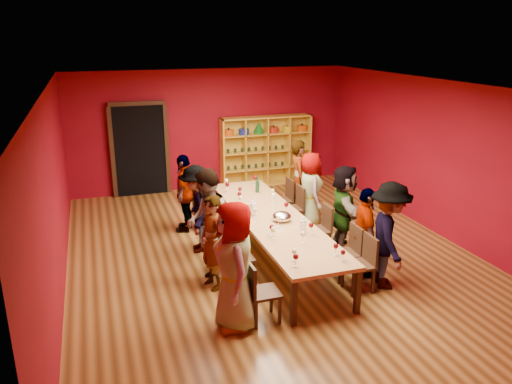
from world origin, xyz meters
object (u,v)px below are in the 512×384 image
person_left_2 (207,222)px  wine_bottle (257,186)px  person_right_3 (310,190)px  person_left_1 (212,243)px  chair_person_right_4 (285,197)px  shelving_unit (265,147)px  person_left_0 (235,266)px  chair_person_right_0 (363,261)px  tasting_table (272,220)px  chair_person_left_0 (258,289)px  chair_person_left_2 (226,242)px  person_right_0 (389,236)px  chair_person_right_1 (349,249)px  chair_person_right_2 (321,227)px  spittoon_bowl (282,217)px  chair_person_left_3 (213,223)px  chair_person_left_1 (235,255)px  person_left_4 (185,193)px  person_right_4 (299,179)px  person_right_2 (344,208)px  chair_person_right_3 (295,205)px  person_left_3 (197,209)px  person_right_1 (365,233)px  chair_person_left_4 (201,205)px

person_left_2 → wine_bottle: (1.42, 1.66, -0.01)m
person_right_3 → person_left_1: bearing=133.7°
chair_person_right_4 → person_left_2: bearing=-138.0°
shelving_unit → person_left_1: bearing=-117.7°
person_left_0 → chair_person_right_0: person_left_0 is taller
tasting_table → chair_person_left_0: 2.14m
chair_person_left_2 → person_right_0: 2.65m
chair_person_left_2 → chair_person_left_0: bearing=-90.0°
person_left_1 → chair_person_right_1: person_left_1 is taller
chair_person_right_1 → chair_person_right_2: size_ratio=1.00×
chair_person_left_2 → spittoon_bowl: (1.00, -0.01, 0.33)m
chair_person_left_3 → chair_person_right_1: same height
chair_person_left_1 → person_left_4: bearing=97.1°
chair_person_left_3 → chair_person_right_0: 2.91m
wine_bottle → person_left_2: bearing=-130.6°
person_left_0 → chair_person_right_1: size_ratio=2.01×
person_left_1 → person_right_0: (2.60, -0.82, 0.10)m
tasting_table → chair_person_left_3: size_ratio=5.06×
spittoon_bowl → chair_person_left_3: bearing=137.6°
person_right_0 → chair_person_left_3: bearing=64.1°
person_right_4 → tasting_table: bearing=161.0°
person_right_0 → person_right_2: bearing=18.8°
person_left_2 → chair_person_right_3: size_ratio=1.99×
person_left_0 → person_right_4: (2.47, 3.62, -0.04)m
person_left_3 → person_right_1: bearing=61.3°
chair_person_left_0 → person_left_3: 2.64m
chair_person_left_4 → chair_person_right_0: size_ratio=1.00×
chair_person_left_4 → chair_person_right_1: same height
shelving_unit → person_right_4: 2.63m
person_left_4 → person_left_3: bearing=23.9°
person_right_0 → spittoon_bowl: person_right_0 is taller
person_right_0 → chair_person_right_2: size_ratio=1.92×
person_right_2 → wine_bottle: person_right_2 is taller
chair_person_right_1 → spittoon_bowl: (-0.82, 0.92, 0.33)m
person_right_0 → chair_person_right_1: 0.71m
chair_person_left_2 → chair_person_right_0: bearing=-36.9°
chair_person_right_2 → person_right_4: 1.86m
chair_person_left_1 → chair_person_left_2: (0.00, 0.54, 0.00)m
chair_person_left_2 → spittoon_bowl: spittoon_bowl is taller
shelving_unit → person_right_2: (-0.05, -4.42, -0.18)m
person_left_1 → chair_person_left_2: person_left_1 is taller
person_left_2 → person_left_3: 0.91m
person_left_4 → chair_person_right_1: size_ratio=1.77×
chair_person_left_3 → person_right_4: 2.39m
person_right_0 → person_right_2: person_right_0 is taller
chair_person_left_3 → spittoon_bowl: bearing=-42.4°
chair_person_right_1 → person_right_3: (0.32, 2.26, 0.29)m
person_left_2 → spittoon_bowl: person_left_2 is taller
chair_person_right_3 → person_right_4: (0.32, 0.58, 0.36)m
chair_person_left_0 → chair_person_right_4: same height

